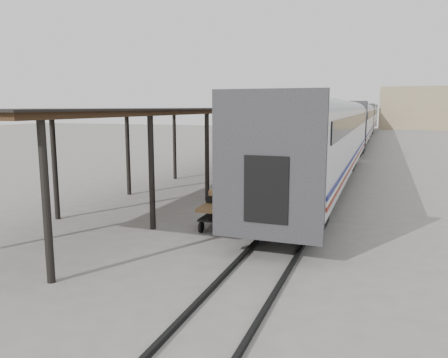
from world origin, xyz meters
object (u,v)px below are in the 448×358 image
(porter, at_px, (224,181))
(pedestrian, at_px, (236,159))
(luggage_tug, at_px, (265,153))
(baggage_cart, at_px, (224,209))

(porter, relative_size, pedestrian, 1.10)
(luggage_tug, bearing_deg, porter, -85.56)
(luggage_tug, height_order, pedestrian, pedestrian)
(baggage_cart, relative_size, porter, 1.35)
(porter, distance_m, pedestrian, 14.05)
(luggage_tug, xyz_separation_m, pedestrian, (-0.22, -6.55, 0.25))
(luggage_tug, distance_m, porter, 20.37)
(baggage_cart, distance_m, pedestrian, 13.33)
(pedestrian, bearing_deg, luggage_tug, -107.13)
(baggage_cart, xyz_separation_m, luggage_tug, (-3.57, 19.33, -0.07))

